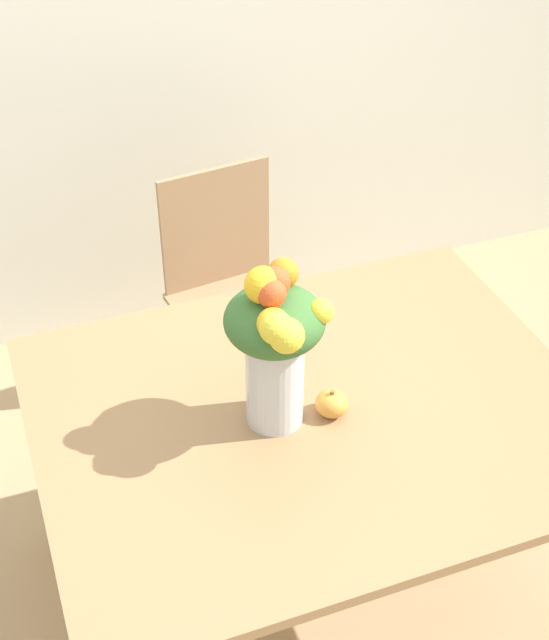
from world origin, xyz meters
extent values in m
plane|color=tan|center=(0.00, 0.00, 0.00)|extent=(12.00, 12.00, 0.00)
cube|color=#9E754C|center=(0.00, 0.00, 0.75)|extent=(1.36, 1.07, 0.03)
cylinder|color=#9E754C|center=(-0.62, 0.48, 0.37)|extent=(0.06, 0.06, 0.73)
cylinder|color=#9E754C|center=(0.62, 0.48, 0.37)|extent=(0.06, 0.06, 0.73)
cylinder|color=silver|center=(-0.10, 0.00, 0.89)|extent=(0.14, 0.14, 0.25)
cylinder|color=silver|center=(-0.10, 0.00, 0.83)|extent=(0.12, 0.12, 0.13)
cylinder|color=#38662D|center=(-0.07, 0.00, 0.92)|extent=(0.01, 0.01, 0.30)
cylinder|color=#38662D|center=(-0.09, 0.03, 0.92)|extent=(0.01, 0.00, 0.30)
cylinder|color=#38662D|center=(-0.12, 0.02, 0.92)|extent=(0.01, 0.00, 0.30)
cylinder|color=#38662D|center=(-0.12, -0.02, 0.92)|extent=(0.00, 0.00, 0.30)
cylinder|color=#38662D|center=(-0.09, -0.03, 0.92)|extent=(0.01, 0.00, 0.30)
ellipsoid|color=#38662D|center=(-0.10, 0.00, 1.06)|extent=(0.23, 0.23, 0.14)
sphere|color=orange|center=(-0.06, 0.05, 1.14)|extent=(0.07, 0.07, 0.07)
sphere|color=yellow|center=(-0.01, -0.04, 1.09)|extent=(0.06, 0.06, 0.06)
sphere|color=yellow|center=(-0.13, -0.09, 1.12)|extent=(0.07, 0.07, 0.07)
sphere|color=#D64C23|center=(-0.10, 0.00, 1.16)|extent=(0.07, 0.07, 0.07)
sphere|color=yellow|center=(-0.11, -0.11, 1.10)|extent=(0.08, 0.08, 0.08)
sphere|color=yellow|center=(-0.13, -0.08, 1.12)|extent=(0.07, 0.07, 0.07)
sphere|color=#D64C23|center=(-0.12, -0.03, 1.16)|extent=(0.07, 0.07, 0.07)
sphere|color=yellow|center=(-0.13, 0.00, 1.16)|extent=(0.08, 0.08, 0.08)
ellipsoid|color=gold|center=(0.03, -0.03, 0.79)|extent=(0.08, 0.08, 0.06)
cylinder|color=brown|center=(0.03, -0.03, 0.83)|extent=(0.01, 0.01, 0.01)
cube|color=#9E7A56|center=(0.09, 0.84, 0.45)|extent=(0.47, 0.47, 0.02)
cylinder|color=#9E7A56|center=(-0.05, 0.65, 0.22)|extent=(0.04, 0.04, 0.44)
cylinder|color=#9E7A56|center=(0.28, 0.69, 0.22)|extent=(0.04, 0.04, 0.44)
cylinder|color=#9E7A56|center=(-0.10, 0.99, 0.22)|extent=(0.04, 0.04, 0.44)
cylinder|color=#9E7A56|center=(0.24, 1.03, 0.22)|extent=(0.04, 0.04, 0.44)
cube|color=#9E7A56|center=(0.07, 1.04, 0.68)|extent=(0.40, 0.07, 0.44)
camera|label=1|loc=(-0.65, -1.48, 2.27)|focal=50.00mm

